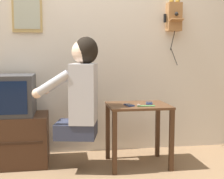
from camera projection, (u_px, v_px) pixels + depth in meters
The scene contains 10 objects.
wall_back at pixel (85, 35), 3.35m from camera, with size 6.80×0.05×2.55m.
side_table at pixel (138, 117), 3.00m from camera, with size 0.58×0.47×0.59m.
person at pixel (81, 89), 2.82m from camera, with size 0.61×0.46×0.91m.
tv_stand at pixel (9, 140), 3.03m from camera, with size 0.75×0.46×0.49m.
television at pixel (9, 95), 3.00m from camera, with size 0.48×0.47×0.39m.
wall_phone_antique at pixel (174, 16), 3.40m from camera, with size 0.19×0.18×0.72m.
framed_picture at pixel (27, 8), 3.19m from camera, with size 0.30×0.03×0.49m.
cell_phone_held at pixel (129, 105), 2.91m from camera, with size 0.08×0.13×0.01m.
cell_phone_spare at pixel (149, 103), 3.02m from camera, with size 0.09×0.14×0.01m.
toothbrush at pixel (145, 106), 2.86m from camera, with size 0.17×0.02×0.02m.
Camera 1 is at (-0.25, -2.23, 1.07)m, focal length 50.00 mm.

